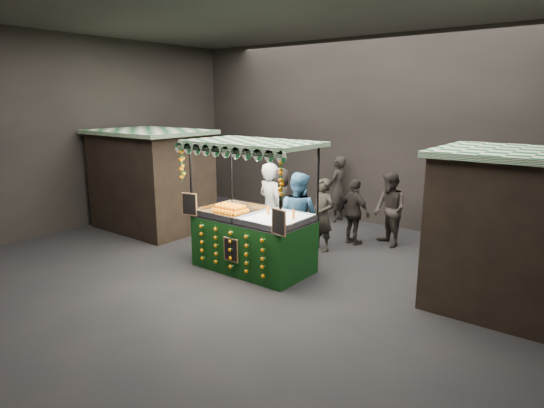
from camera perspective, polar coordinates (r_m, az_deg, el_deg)
The scene contains 15 objects.
ground at distance 9.07m, azimuth -2.01°, elevation -8.89°, with size 12.00×12.00×0.00m, color black.
market_hall at distance 8.42m, azimuth -2.20°, elevation 13.00°, with size 12.10×10.10×5.05m.
neighbour_stall_left at distance 12.49m, azimuth -14.77°, elevation 2.99°, with size 3.00×2.20×2.60m.
neighbour_stall_right at distance 8.29m, azimuth 29.57°, elevation -3.20°, with size 3.00×2.20×2.60m.
juice_stall at distance 9.15m, azimuth -2.44°, elevation -3.38°, with size 2.67×1.57×2.59m.
vendor_grey at distance 10.08m, azimuth -0.12°, elevation -0.57°, with size 0.84×0.65×2.04m.
vendor_blue at distance 9.64m, azimuth 3.26°, elevation -1.62°, with size 0.93×0.73×1.90m.
shopper_0 at distance 10.37m, azimuth 6.32°, elevation -1.35°, with size 0.68×0.52×1.66m.
shopper_1 at distance 10.96m, azimuth 14.44°, elevation -0.68°, with size 1.07×1.03×1.74m.
shopper_2 at distance 10.92m, azimuth 10.23°, elevation -0.99°, with size 0.99×0.64×1.57m.
shopper_3 at distance 9.99m, azimuth 25.70°, elevation -2.98°, with size 1.24×1.21×1.71m.
shopper_4 at distance 13.44m, azimuth -10.62°, elevation 2.24°, with size 0.95×0.65×1.87m.
shopper_5 at distance 10.52m, azimuth 28.53°, elevation -2.94°, with size 0.64×1.49×1.56m.
shopper_6 at distance 12.94m, azimuth 8.13°, elevation 1.87°, with size 0.46×0.68×1.84m.
shopper_7 at distance 11.50m, azimuth 1.00°, elevation 0.31°, with size 0.84×0.99×1.72m.
Camera 1 is at (5.40, -6.46, 3.37)m, focal length 30.22 mm.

